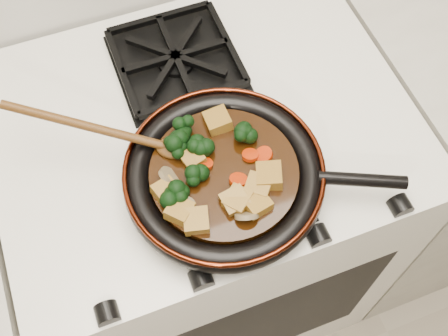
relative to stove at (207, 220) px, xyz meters
name	(u,v)px	position (x,y,z in m)	size (l,w,h in m)	color
stove	(207,220)	(0.00, 0.00, 0.00)	(0.76, 0.60, 0.90)	silver
burner_grate_front	(229,181)	(0.00, -0.14, 0.46)	(0.23, 0.23, 0.03)	black
burner_grate_back	(176,59)	(0.00, 0.14, 0.46)	(0.23, 0.23, 0.03)	black
skillet	(225,176)	(-0.01, -0.14, 0.49)	(0.43, 0.33, 0.05)	black
braising_sauce	(224,174)	(-0.01, -0.14, 0.50)	(0.24, 0.24, 0.02)	black
tofu_cube_0	(218,121)	(0.01, -0.05, 0.52)	(0.04, 0.04, 0.02)	olive
tofu_cube_1	(197,221)	(-0.08, -0.21, 0.52)	(0.04, 0.04, 0.02)	olive
tofu_cube_2	(269,176)	(0.05, -0.18, 0.52)	(0.04, 0.04, 0.02)	olive
tofu_cube_3	(193,159)	(-0.05, -0.11, 0.52)	(0.03, 0.03, 0.02)	olive
tofu_cube_4	(180,211)	(-0.10, -0.19, 0.52)	(0.04, 0.04, 0.02)	olive
tofu_cube_5	(165,191)	(-0.11, -0.15, 0.52)	(0.04, 0.03, 0.02)	olive
tofu_cube_6	(257,204)	(0.02, -0.22, 0.52)	(0.04, 0.04, 0.02)	olive
tofu_cube_7	(258,186)	(0.03, -0.19, 0.52)	(0.04, 0.04, 0.02)	olive
tofu_cube_8	(238,200)	(-0.01, -0.20, 0.52)	(0.04, 0.04, 0.02)	olive
tofu_cube_9	(235,201)	(-0.01, -0.20, 0.52)	(0.04, 0.04, 0.02)	olive
broccoli_floret_0	(176,199)	(-0.10, -0.17, 0.52)	(0.06, 0.06, 0.05)	black
broccoli_floret_1	(249,137)	(0.05, -0.10, 0.52)	(0.06, 0.06, 0.05)	black
broccoli_floret_2	(195,178)	(-0.06, -0.14, 0.52)	(0.06, 0.06, 0.05)	black
broccoli_floret_3	(184,133)	(-0.05, -0.06, 0.52)	(0.06, 0.06, 0.06)	black
broccoli_floret_4	(201,149)	(-0.03, -0.10, 0.52)	(0.06, 0.06, 0.05)	black
broccoli_floret_5	(178,147)	(-0.07, -0.08, 0.52)	(0.06, 0.06, 0.06)	black
carrot_coin_0	(205,164)	(-0.03, -0.12, 0.51)	(0.03, 0.03, 0.01)	#A92404
carrot_coin_1	(239,180)	(0.01, -0.17, 0.51)	(0.03, 0.03, 0.01)	#A92404
carrot_coin_2	(250,155)	(0.04, -0.13, 0.51)	(0.03, 0.03, 0.01)	#A92404
carrot_coin_3	(264,155)	(0.06, -0.14, 0.51)	(0.03, 0.03, 0.01)	#A92404
mushroom_slice_0	(169,176)	(-0.09, -0.12, 0.52)	(0.04, 0.04, 0.01)	olive
mushroom_slice_1	(186,206)	(-0.09, -0.18, 0.52)	(0.03, 0.03, 0.01)	olive
mushroom_slice_2	(247,215)	(-0.01, -0.23, 0.52)	(0.04, 0.04, 0.01)	olive
wooden_spoon	(123,135)	(-0.14, -0.04, 0.54)	(0.16, 0.10, 0.27)	#4F2F11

